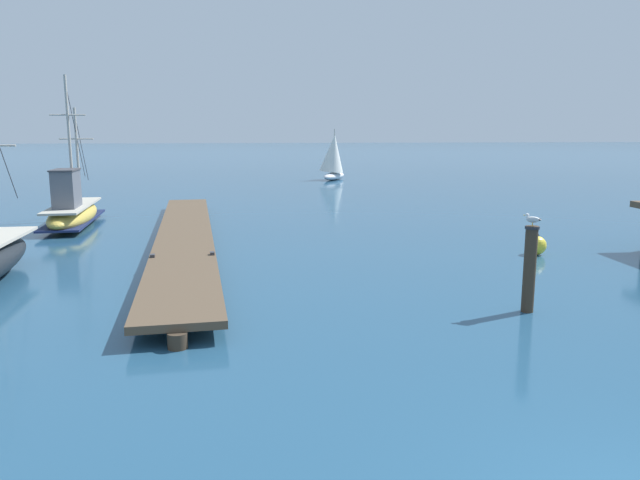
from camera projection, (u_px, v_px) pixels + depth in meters
The scene contains 6 objects.
floating_dock at pixel (185, 235), 20.29m from camera, with size 3.20×20.40×0.53m.
fishing_boat_0 at pixel (72, 210), 24.26m from camera, with size 1.88×6.87×6.05m.
mooring_piling at pixel (530, 268), 12.68m from camera, with size 0.30×0.30×1.86m.
perched_seagull at pixel (533, 219), 12.49m from camera, with size 0.33×0.28×0.27m.
mooring_buoy at pixel (537, 245), 18.73m from camera, with size 0.60×0.60×0.67m.
distant_sailboat at pixel (333, 158), 47.44m from camera, with size 2.90×3.84×4.01m.
Camera 1 is at (-4.23, -4.28, 3.82)m, focal length 33.57 mm.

